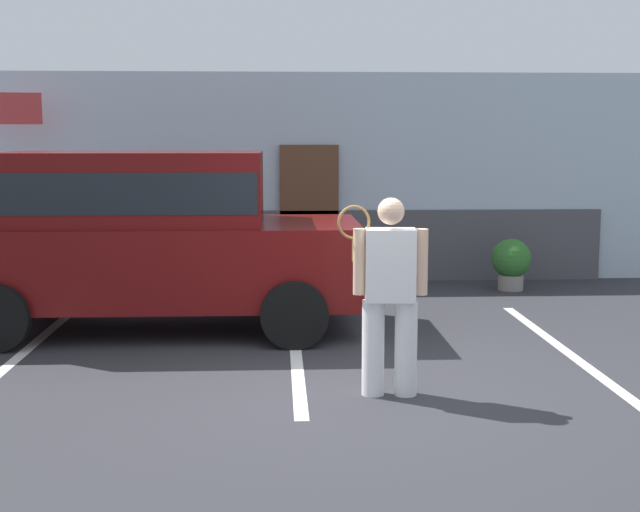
{
  "coord_description": "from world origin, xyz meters",
  "views": [
    {
      "loc": [
        -0.78,
        -7.24,
        2.21
      ],
      "look_at": [
        -0.36,
        1.2,
        1.05
      ],
      "focal_mm": 48.53,
      "sensor_mm": 36.0,
      "label": 1
    }
  ],
  "objects_px": {
    "parked_suv": "(148,231)",
    "tennis_player_man": "(390,293)",
    "flag_pole": "(2,151)",
    "potted_plant_by_porch": "(511,262)"
  },
  "relations": [
    {
      "from": "parked_suv",
      "to": "tennis_player_man",
      "type": "distance_m",
      "value": 3.63
    },
    {
      "from": "tennis_player_man",
      "to": "flag_pole",
      "type": "xyz_separation_m",
      "value": [
        -4.91,
        5.53,
        1.12
      ]
    },
    {
      "from": "tennis_player_man",
      "to": "potted_plant_by_porch",
      "type": "height_order",
      "value": "tennis_player_man"
    },
    {
      "from": "parked_suv",
      "to": "potted_plant_by_porch",
      "type": "distance_m",
      "value": 5.48
    },
    {
      "from": "parked_suv",
      "to": "tennis_player_man",
      "type": "bearing_deg",
      "value": -47.61
    },
    {
      "from": "flag_pole",
      "to": "parked_suv",
      "type": "bearing_deg",
      "value": -48.98
    },
    {
      "from": "tennis_player_man",
      "to": "potted_plant_by_porch",
      "type": "distance_m",
      "value": 5.65
    },
    {
      "from": "flag_pole",
      "to": "potted_plant_by_porch",
      "type": "bearing_deg",
      "value": -3.57
    },
    {
      "from": "potted_plant_by_porch",
      "to": "flag_pole",
      "type": "relative_size",
      "value": 0.26
    },
    {
      "from": "tennis_player_man",
      "to": "flag_pole",
      "type": "distance_m",
      "value": 7.48
    }
  ]
}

